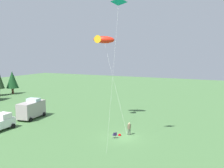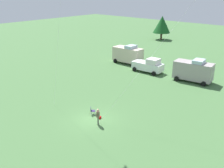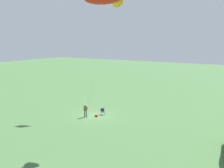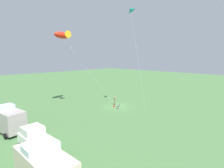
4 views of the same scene
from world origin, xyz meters
The scene contains 8 objects.
ground_plane centered at (0.00, 0.00, 0.00)m, with size 160.00×160.00×0.00m, color #436B3B.
person_kite_flyer centered at (1.12, -0.41, 1.02)m, with size 0.49×0.50×1.74m.
folding_chair centered at (-0.98, 0.78, 0.49)m, with size 0.68×0.68×0.82m.
backpack_on_grass centered at (0.29, 0.64, 0.11)m, with size 0.32×0.22×0.22m, color red.
truck_white_pickup centered at (-4.97, 17.33, 1.10)m, with size 5.09×2.60×2.34m.
van_motorhome_grey centered at (2.34, 17.91, 1.64)m, with size 5.64×3.18×3.34m.
kite_large_fish centered at (7.26, 6.79, 13.22)m, with size 7.88×8.86×13.87m.
kite_delta_teal centered at (-2.41, -0.34, 17.10)m, with size 4.44×1.78×17.59m.
Camera 4 is at (-21.67, 23.79, 9.36)m, focal length 28.00 mm.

